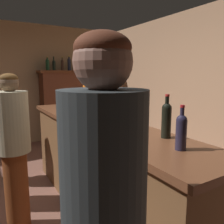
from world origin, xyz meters
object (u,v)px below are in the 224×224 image
object	(u,v)px
wine_bottle_merlot	(89,106)
wine_bottle_riesling	(166,118)
wine_bottle_rose	(181,130)
display_bottle_center	(62,65)
wine_glass_mid	(87,104)
display_bottle_midright	(69,64)
wine_glass_front	(72,101)
display_bottle_midleft	(54,65)
bar_counter	(97,167)
flower_arrangement	(90,102)
patron_redhead	(14,146)
wine_bottle_pinot	(117,116)
display_bottle_left	(48,64)
display_bottle_right	(76,64)
wine_bottle_syrah	(83,100)
cheese_plate	(69,111)
display_cabinet	(63,105)
wine_bottle_malbec	(77,108)

from	to	relation	value
wine_bottle_merlot	wine_bottle_riesling	bearing A→B (deg)	-80.98
wine_bottle_rose	display_bottle_center	size ratio (longest dim) A/B	0.96
display_bottle_center	wine_bottle_riesling	bearing A→B (deg)	-96.97
wine_glass_mid	display_bottle_midright	bearing A→B (deg)	74.70
wine_bottle_riesling	display_bottle_center	distance (m)	3.85
wine_bottle_riesling	wine_glass_mid	xyz separation A→B (m)	(-0.03, 1.39, -0.05)
wine_glass_front	display_bottle_midleft	size ratio (longest dim) A/B	0.45
bar_counter	flower_arrangement	size ratio (longest dim) A/B	7.25
wine_bottle_merlot	wine_bottle_rose	xyz separation A→B (m)	(0.05, -1.30, -0.00)
wine_glass_front	patron_redhead	world-z (taller)	patron_redhead
wine_bottle_pinot	display_bottle_midleft	world-z (taller)	display_bottle_midleft
wine_bottle_pinot	display_bottle_midleft	size ratio (longest dim) A/B	0.92
wine_bottle_rose	display_bottle_midleft	bearing A→B (deg)	84.49
wine_bottle_rose	display_bottle_midleft	xyz separation A→B (m)	(0.39, 4.04, 0.57)
display_bottle_left	display_bottle_midleft	bearing A→B (deg)	0.00
wine_bottle_rose	display_bottle_center	distance (m)	4.12
wine_bottle_riesling	display_bottle_right	distance (m)	3.90
bar_counter	display_bottle_right	distance (m)	3.29
display_bottle_center	bar_counter	bearing A→B (deg)	-101.93
wine_bottle_syrah	cheese_plate	distance (m)	0.24
wine_bottle_rose	display_bottle_left	bearing A→B (deg)	86.46
wine_bottle_merlot	display_bottle_left	size ratio (longest dim) A/B	1.05
wine_bottle_merlot	cheese_plate	size ratio (longest dim) A/B	2.16
flower_arrangement	bar_counter	bearing A→B (deg)	46.65
wine_bottle_riesling	flower_arrangement	xyz separation A→B (m)	(-0.29, 0.73, 0.07)
display_cabinet	wine_bottle_malbec	bearing A→B (deg)	-105.46
wine_bottle_rose	bar_counter	bearing A→B (deg)	91.58
bar_counter	wine_bottle_pinot	xyz separation A→B (m)	(-0.03, -0.46, 0.65)
wine_bottle_pinot	flower_arrangement	xyz separation A→B (m)	(-0.11, 0.31, 0.09)
wine_glass_mid	display_bottle_center	xyz separation A→B (m)	(0.49, 2.39, 0.59)
bar_counter	wine_glass_mid	world-z (taller)	wine_glass_mid
bar_counter	display_cabinet	bearing A→B (deg)	78.32
wine_glass_mid	wine_bottle_rose	bearing A→B (deg)	-93.03
display_cabinet	wine_bottle_rose	distance (m)	4.09
wine_bottle_merlot	patron_redhead	bearing A→B (deg)	179.44
wine_bottle_merlot	display_bottle_midleft	size ratio (longest dim) A/B	1.01
wine_bottle_merlot	display_bottle_right	size ratio (longest dim) A/B	0.91
bar_counter	display_bottle_left	world-z (taller)	display_bottle_left
wine_bottle_syrah	display_bottle_left	size ratio (longest dim) A/B	1.07
wine_bottle_merlot	wine_bottle_pinot	distance (m)	0.63
cheese_plate	wine_bottle_pinot	bearing A→B (deg)	-89.56
wine_bottle_merlot	wine_glass_mid	world-z (taller)	wine_bottle_merlot
wine_glass_front	flower_arrangement	xyz separation A→B (m)	(-0.23, -1.12, 0.12)
wine_bottle_merlot	wine_bottle_malbec	xyz separation A→B (m)	(-0.16, -0.07, 0.00)
wine_bottle_pinot	patron_redhead	size ratio (longest dim) A/B	0.18
display_bottle_center	patron_redhead	size ratio (longest dim) A/B	0.20
bar_counter	display_bottle_midleft	xyz separation A→B (m)	(0.42, 2.90, 1.22)
wine_bottle_riesling	display_bottle_right	size ratio (longest dim) A/B	1.01
wine_bottle_pinot	wine_glass_front	size ratio (longest dim) A/B	2.03
cheese_plate	display_bottle_right	world-z (taller)	display_bottle_right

